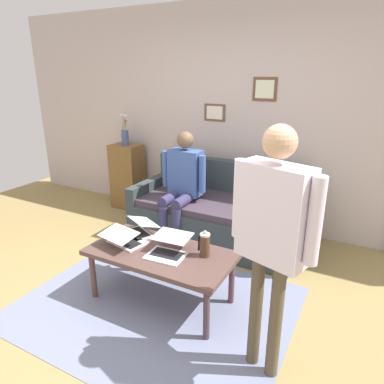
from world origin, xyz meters
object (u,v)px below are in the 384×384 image
Objects in this scene: laptop_right at (125,239)px; person_standing at (273,226)px; flower_vase at (125,135)px; laptop_left at (139,230)px; person_seated at (182,181)px; side_shelf at (128,176)px; couch at (218,215)px; coffee_table at (161,257)px; french_press at (205,245)px; laptop_center at (168,249)px.

person_standing reaches higher than laptop_right.
laptop_left is at bearing 131.13° from flower_vase.
person_standing is 1.28× the size of person_seated.
side_shelf is at bearing -24.71° from person_seated.
couch is 5.13× the size of laptop_right.
flower_vase is at bearing -45.35° from coffee_table.
coffee_table is 2.34m from side_shelf.
french_press is at bearing 127.96° from person_seated.
laptop_right is at bearing 127.33° from flower_vase.
coffee_table is 3.18× the size of laptop_left.
person_standing is (-1.35, 0.28, 0.53)m from laptop_right.
laptop_left is at bearing -24.01° from laptop_center.
coffee_table is at bearing 16.78° from french_press.
person_seated is (0.49, -1.10, 0.20)m from laptop_center.
person_standing reaches higher than laptop_center.
person_standing is at bearing 162.79° from coffee_table.
coffee_table is 0.13m from laptop_center.
laptop_left is 1.69× the size of french_press.
french_press reaches higher than laptop_center.
person_standing is (-1.00, 0.31, 0.63)m from coffee_table.
person_seated is (0.06, -1.13, 0.21)m from laptop_right.
person_standing reaches higher than person_seated.
person_standing is (-2.64, 1.98, -0.01)m from flower_vase.
french_press is at bearing -163.22° from coffee_table.
side_shelf is at bearing -44.07° from laptop_center.
laptop_center is 0.41× the size of side_shelf.
laptop_left is at bearing -28.07° from coffee_table.
person_standing is at bearing 135.07° from person_seated.
person_standing is (-0.64, 0.42, 0.48)m from french_press.
french_press reaches higher than laptop_left.
side_shelf is at bearing -12.12° from couch.
flower_vase is 0.34× the size of person_seated.
couch is at bearing -104.61° from laptop_left.
laptop_left is 0.90× the size of flower_vase.
laptop_left reaches higher than coffee_table.
french_press is 2.59m from flower_vase.
laptop_center is 1.66× the size of french_press.
french_press is 0.90m from person_standing.
flower_vase is at bearing -12.13° from couch.
laptop_right is 0.87× the size of flower_vase.
person_standing reaches higher than flower_vase.
laptop_left reaches higher than laptop_right.
french_press is at bearing -33.17° from person_standing.
coffee_table is (-0.06, 1.33, 0.12)m from couch.
side_shelf is 0.72× the size of person_seated.
laptop_right is at bearing 77.97° from couch.
couch reaches higher than french_press.
person_seated is at bearing -65.96° from laptop_center.
laptop_center is at bearing 177.49° from coffee_table.
couch is 0.60m from person_seated.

